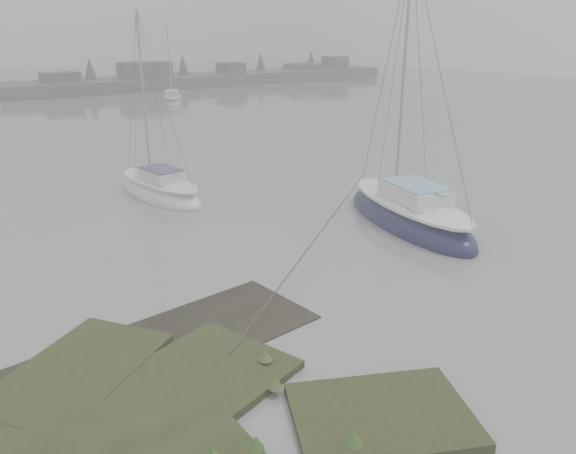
{
  "coord_description": "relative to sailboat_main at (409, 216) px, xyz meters",
  "views": [
    {
      "loc": [
        -6.29,
        -6.95,
        7.38
      ],
      "look_at": [
        2.63,
        5.77,
        1.8
      ],
      "focal_mm": 35.0,
      "sensor_mm": 36.0,
      "label": 1
    }
  ],
  "objects": [
    {
      "name": "sailboat_main",
      "position": [
        0.0,
        0.0,
        0.0
      ],
      "size": [
        4.26,
        8.19,
        11.02
      ],
      "rotation": [
        0.0,
        0.0,
        -0.23
      ],
      "color": "#131235",
      "rests_on": "ground"
    },
    {
      "name": "far_shoreline",
      "position": [
        17.21,
        54.43,
        0.51
      ],
      "size": [
        60.0,
        8.0,
        4.15
      ],
      "color": "#4C4F51",
      "rests_on": "ground"
    },
    {
      "name": "sailboat_far_b",
      "position": [
        7.61,
        39.59,
        -0.08
      ],
      "size": [
        4.09,
        6.37,
        8.55
      ],
      "rotation": [
        0.0,
        0.0,
        -0.38
      ],
      "color": "#B8BCC3",
      "rests_on": "ground"
    },
    {
      "name": "ground",
      "position": [
        -9.63,
        22.54,
        -0.34
      ],
      "size": [
        160.0,
        160.0,
        0.0
      ],
      "primitive_type": "plane",
      "color": "slate",
      "rests_on": "ground"
    },
    {
      "name": "sailboat_white",
      "position": [
        -6.5,
        9.26,
        -0.07
      ],
      "size": [
        2.76,
        6.37,
        8.71
      ],
      "rotation": [
        0.0,
        0.0,
        0.12
      ],
      "color": "white",
      "rests_on": "ground"
    }
  ]
}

